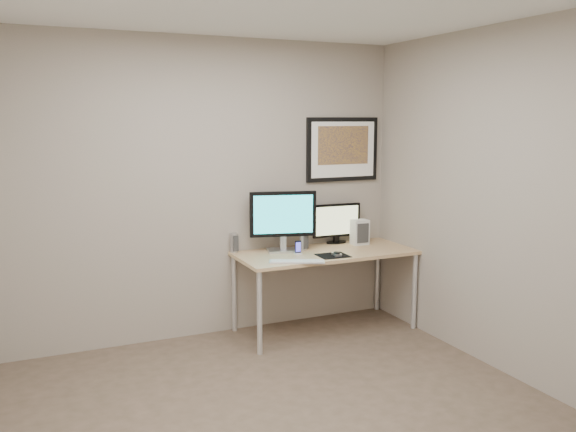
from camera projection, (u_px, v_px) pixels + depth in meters
name	position (u px, v px, depth m)	size (l,w,h in m)	color
floor	(285.00, 415.00, 3.96)	(3.60, 3.60, 0.00)	#4C402F
room	(257.00, 158.00, 4.10)	(3.60, 3.60, 3.60)	white
desk	(325.00, 259.00, 5.48)	(1.60, 0.70, 0.73)	#986F49
framed_art	(342.00, 149.00, 5.76)	(0.75, 0.04, 0.60)	black
monitor_large	(283.00, 218.00, 5.42)	(0.59, 0.25, 0.54)	#B8B8BE
monitor_tv	(337.00, 222.00, 5.80)	(0.49, 0.12, 0.38)	black
speaker_left	(234.00, 243.00, 5.42)	(0.07, 0.07, 0.17)	#B8B8BE
speaker_right	(303.00, 240.00, 5.52)	(0.07, 0.07, 0.18)	#B8B8BE
phone_dock	(298.00, 248.00, 5.33)	(0.06, 0.06, 0.12)	black
keyboard	(297.00, 261.00, 5.05)	(0.46, 0.12, 0.02)	#B9B9BE
mousepad	(333.00, 256.00, 5.29)	(0.26, 0.23, 0.00)	black
mouse	(337.00, 253.00, 5.29)	(0.06, 0.10, 0.03)	black
fan_unit	(360.00, 232.00, 5.75)	(0.15, 0.11, 0.24)	silver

